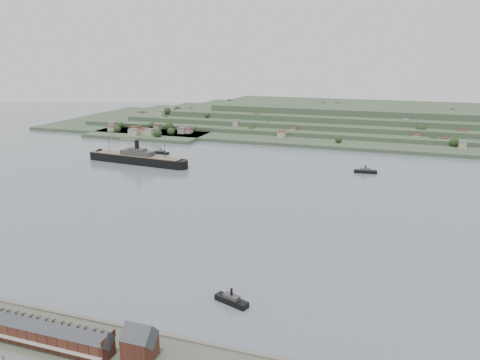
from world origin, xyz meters
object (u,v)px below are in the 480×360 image
(terrace_row, at_px, (45,332))
(gabled_building, at_px, (140,343))
(tugboat, at_px, (232,300))
(steamship, at_px, (133,158))

(terrace_row, xyz_separation_m, gabled_building, (37.50, 4.02, 1.34))
(terrace_row, height_order, gabled_building, gabled_building)
(terrace_row, xyz_separation_m, tugboat, (54.28, 52.30, -5.05))
(gabled_building, xyz_separation_m, tugboat, (16.78, 48.28, -6.40))
(terrace_row, relative_size, steamship, 0.48)
(steamship, distance_m, tugboat, 283.72)
(gabled_building, height_order, tugboat, gabled_building)
(gabled_building, relative_size, steamship, 0.12)
(terrace_row, height_order, tugboat, terrace_row)
(terrace_row, distance_m, tugboat, 75.54)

